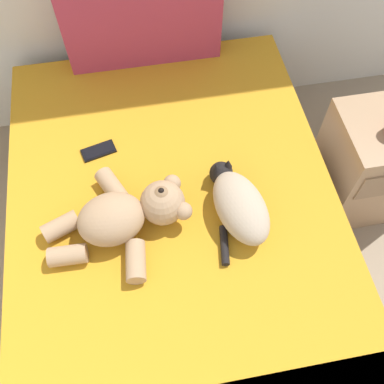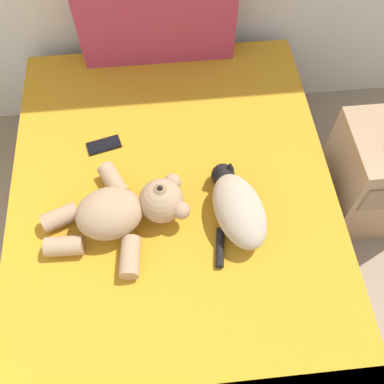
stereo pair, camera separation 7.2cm
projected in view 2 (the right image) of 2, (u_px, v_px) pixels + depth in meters
The scene contains 6 objects.
bed at pixel (176, 237), 2.04m from camera, with size 1.42×2.01×0.54m.
patterned_cushion at pixel (157, 19), 2.09m from camera, with size 0.75×0.13×0.44m.
cat at pixel (237, 207), 1.73m from camera, with size 0.25×0.44×0.15m.
teddy_bear at pixel (125, 211), 1.71m from camera, with size 0.60×0.51×0.19m.
cell_phone at pixel (104, 145), 1.97m from camera, with size 0.16×0.11×0.01m.
nightstand at pixel (377, 176), 2.16m from camera, with size 0.43×0.43×0.61m.
Camera 2 is at (1.46, 1.97, 2.12)m, focal length 41.07 mm.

